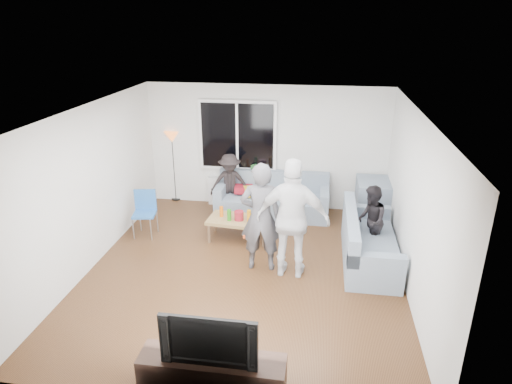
% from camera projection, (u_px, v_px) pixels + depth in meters
% --- Properties ---
extents(floor, '(5.00, 5.50, 0.04)m').
position_uv_depth(floor, '(244.00, 272.00, 7.27)').
color(floor, '#56351C').
rests_on(floor, ground).
extents(ceiling, '(5.00, 5.50, 0.04)m').
position_uv_depth(ceiling, '(243.00, 110.00, 6.30)').
color(ceiling, white).
rests_on(ceiling, ground).
extents(wall_back, '(5.00, 0.04, 2.60)m').
position_uv_depth(wall_back, '(267.00, 147.00, 9.33)').
color(wall_back, silver).
rests_on(wall_back, ground).
extents(wall_front, '(5.00, 0.04, 2.60)m').
position_uv_depth(wall_front, '(193.00, 306.00, 4.24)').
color(wall_front, silver).
rests_on(wall_front, ground).
extents(wall_left, '(0.04, 5.50, 2.60)m').
position_uv_depth(wall_left, '(89.00, 188.00, 7.13)').
color(wall_left, silver).
rests_on(wall_left, ground).
extents(wall_right, '(0.04, 5.50, 2.60)m').
position_uv_depth(wall_right, '(416.00, 207.00, 6.44)').
color(wall_right, silver).
rests_on(wall_right, ground).
extents(window_frame, '(1.62, 0.06, 1.47)m').
position_uv_depth(window_frame, '(238.00, 136.00, 9.25)').
color(window_frame, white).
rests_on(window_frame, wall_back).
extents(window_glass, '(1.50, 0.02, 1.35)m').
position_uv_depth(window_glass, '(237.00, 136.00, 9.21)').
color(window_glass, black).
rests_on(window_glass, window_frame).
extents(window_mullion, '(0.05, 0.03, 1.35)m').
position_uv_depth(window_mullion, '(237.00, 136.00, 9.20)').
color(window_mullion, white).
rests_on(window_mullion, window_frame).
extents(radiator, '(1.30, 0.12, 0.62)m').
position_uv_depth(radiator, '(238.00, 192.00, 9.67)').
color(radiator, silver).
rests_on(radiator, floor).
extents(potted_plant, '(0.21, 0.17, 0.37)m').
position_uv_depth(potted_plant, '(253.00, 171.00, 9.42)').
color(potted_plant, '#255D29').
rests_on(potted_plant, radiator).
extents(vase, '(0.17, 0.17, 0.16)m').
position_uv_depth(vase, '(228.00, 175.00, 9.53)').
color(vase, white).
rests_on(vase, radiator).
extents(sofa_back_section, '(2.30, 0.85, 0.85)m').
position_uv_depth(sofa_back_section, '(272.00, 195.00, 9.17)').
color(sofa_back_section, slate).
rests_on(sofa_back_section, floor).
extents(sofa_right_section, '(2.00, 0.85, 0.85)m').
position_uv_depth(sofa_right_section, '(370.00, 238.00, 7.41)').
color(sofa_right_section, slate).
rests_on(sofa_right_section, floor).
extents(sofa_corner, '(0.85, 0.85, 0.85)m').
position_uv_depth(sofa_corner, '(378.00, 201.00, 8.88)').
color(sofa_corner, slate).
rests_on(sofa_corner, floor).
extents(cushion_yellow, '(0.47, 0.44, 0.14)m').
position_uv_depth(cushion_yellow, '(254.00, 191.00, 9.17)').
color(cushion_yellow, gold).
rests_on(cushion_yellow, sofa_back_section).
extents(cushion_red, '(0.39, 0.33, 0.13)m').
position_uv_depth(cushion_red, '(244.00, 189.00, 9.28)').
color(cushion_red, maroon).
rests_on(cushion_red, sofa_back_section).
extents(coffee_table, '(1.15, 0.70, 0.40)m').
position_uv_depth(coffee_table, '(239.00, 229.00, 8.25)').
color(coffee_table, '#A07C4D').
rests_on(coffee_table, floor).
extents(pitcher, '(0.17, 0.17, 0.17)m').
position_uv_depth(pitcher, '(239.00, 216.00, 8.10)').
color(pitcher, maroon).
rests_on(pitcher, coffee_table).
extents(side_chair, '(0.46, 0.46, 0.86)m').
position_uv_depth(side_chair, '(144.00, 215.00, 8.28)').
color(side_chair, '#2760AA').
rests_on(side_chair, floor).
extents(floor_lamp, '(0.32, 0.32, 1.56)m').
position_uv_depth(floor_lamp, '(174.00, 167.00, 9.80)').
color(floor_lamp, orange).
rests_on(floor_lamp, floor).
extents(player_left, '(0.68, 0.47, 1.80)m').
position_uv_depth(player_left, '(261.00, 217.00, 7.04)').
color(player_left, '#47464B').
rests_on(player_left, floor).
extents(player_right, '(1.16, 0.55, 1.93)m').
position_uv_depth(player_right, '(293.00, 219.00, 6.82)').
color(player_right, silver).
rests_on(player_right, floor).
extents(spectator_right, '(0.48, 0.61, 1.24)m').
position_uv_depth(spectator_right, '(370.00, 221.00, 7.57)').
color(spectator_right, black).
rests_on(spectator_right, floor).
extents(spectator_back, '(0.90, 0.65, 1.26)m').
position_uv_depth(spectator_back, '(230.00, 183.00, 9.24)').
color(spectator_back, black).
rests_on(spectator_back, floor).
extents(tv_console, '(1.60, 0.40, 0.44)m').
position_uv_depth(tv_console, '(213.00, 374.00, 4.87)').
color(tv_console, '#312018').
rests_on(tv_console, floor).
extents(television, '(1.04, 0.14, 0.60)m').
position_uv_depth(television, '(211.00, 336.00, 4.68)').
color(television, black).
rests_on(television, tv_console).
extents(bottle_b, '(0.08, 0.08, 0.21)m').
position_uv_depth(bottle_b, '(229.00, 215.00, 8.07)').
color(bottle_b, '#257D16').
rests_on(bottle_b, coffee_table).
extents(bottle_a, '(0.07, 0.07, 0.20)m').
position_uv_depth(bottle_a, '(221.00, 212.00, 8.24)').
color(bottle_a, '#D55D0C').
rests_on(bottle_a, coffee_table).
extents(bottle_d, '(0.07, 0.07, 0.22)m').
position_uv_depth(bottle_d, '(249.00, 216.00, 8.03)').
color(bottle_d, orange).
rests_on(bottle_d, coffee_table).
extents(bottle_e, '(0.07, 0.07, 0.23)m').
position_uv_depth(bottle_e, '(258.00, 213.00, 8.15)').
color(bottle_e, black).
rests_on(bottle_e, coffee_table).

